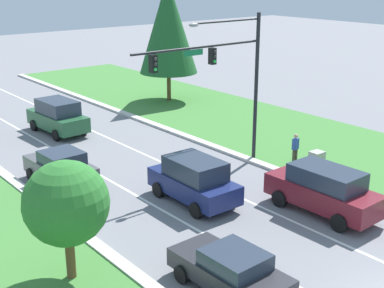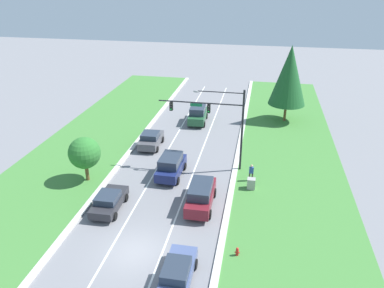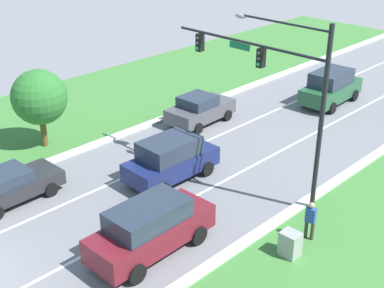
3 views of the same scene
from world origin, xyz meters
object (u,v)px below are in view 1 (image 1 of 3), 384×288
at_px(pedestrian, 295,147).
at_px(charcoal_sedan, 230,270).
at_px(traffic_signal_mast, 225,69).
at_px(conifer_near_right_tree, 168,26).
at_px(oak_near_left_tree, 66,204).
at_px(utility_cabinet, 317,161).
at_px(burgundy_suv, 324,190).
at_px(forest_suv, 58,116).
at_px(graphite_sedan, 61,167).
at_px(navy_suv, 194,180).

bearing_deg(pedestrian, charcoal_sedan, 22.34).
distance_m(traffic_signal_mast, charcoal_sedan, 12.26).
distance_m(traffic_signal_mast, conifer_near_right_tree, 15.58).
distance_m(pedestrian, oak_near_left_tree, 14.97).
bearing_deg(utility_cabinet, charcoal_sedan, -154.67).
bearing_deg(burgundy_suv, conifer_near_right_tree, 69.84).
bearing_deg(burgundy_suv, forest_suv, 99.99).
height_order(utility_cabinet, pedestrian, pedestrian).
bearing_deg(pedestrian, forest_suv, -70.31).
height_order(graphite_sedan, oak_near_left_tree, oak_near_left_tree).
bearing_deg(forest_suv, charcoal_sedan, -103.19).
distance_m(forest_suv, navy_suv, 13.83).
relative_size(burgundy_suv, conifer_near_right_tree, 0.53).
relative_size(forest_suv, burgundy_suv, 0.96).
height_order(pedestrian, oak_near_left_tree, oak_near_left_tree).
distance_m(navy_suv, utility_cabinet, 7.52).
relative_size(charcoal_sedan, graphite_sedan, 1.01).
bearing_deg(forest_suv, utility_cabinet, -66.53).
height_order(forest_suv, oak_near_left_tree, oak_near_left_tree).
relative_size(charcoal_sedan, conifer_near_right_tree, 0.45).
bearing_deg(oak_near_left_tree, conifer_near_right_tree, 45.91).
distance_m(forest_suv, burgundy_suv, 18.56).
bearing_deg(traffic_signal_mast, utility_cabinet, -44.10).
xyz_separation_m(pedestrian, conifer_near_right_tree, (3.45, 15.95, 4.98)).
xyz_separation_m(navy_suv, oak_near_left_tree, (-7.26, -2.30, 1.74)).
distance_m(charcoal_sedan, pedestrian, 12.74).
bearing_deg(burgundy_suv, pedestrian, 50.72).
bearing_deg(graphite_sedan, forest_suv, 63.07).
bearing_deg(navy_suv, charcoal_sedan, -118.80).
bearing_deg(graphite_sedan, traffic_signal_mast, -26.28).
relative_size(forest_suv, utility_cabinet, 4.61).
relative_size(traffic_signal_mast, utility_cabinet, 7.53).
distance_m(navy_suv, pedestrian, 7.36).
bearing_deg(oak_near_left_tree, forest_suv, 65.63).
relative_size(navy_suv, pedestrian, 2.71).
xyz_separation_m(navy_suv, graphite_sedan, (-3.67, 5.80, -0.20)).
xyz_separation_m(traffic_signal_mast, oak_near_left_tree, (-11.22, -4.66, -2.51)).
distance_m(charcoal_sedan, graphite_sedan, 12.00).
height_order(charcoal_sedan, oak_near_left_tree, oak_near_left_tree).
bearing_deg(charcoal_sedan, traffic_signal_mast, 47.56).
distance_m(traffic_signal_mast, navy_suv, 6.27).
distance_m(burgundy_suv, conifer_near_right_tree, 22.50).
relative_size(traffic_signal_mast, conifer_near_right_tree, 0.83).
relative_size(forest_suv, navy_suv, 1.06).
xyz_separation_m(traffic_signal_mast, burgundy_suv, (-0.40, -6.76, -4.22)).
height_order(traffic_signal_mast, conifer_near_right_tree, conifer_near_right_tree).
distance_m(traffic_signal_mast, utility_cabinet, 6.79).
bearing_deg(oak_near_left_tree, burgundy_suv, -10.97).
bearing_deg(traffic_signal_mast, charcoal_sedan, -131.26).
relative_size(traffic_signal_mast, forest_suv, 1.63).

